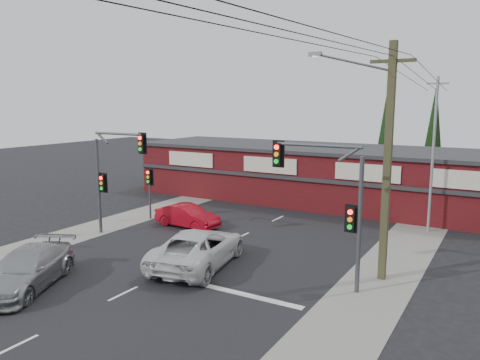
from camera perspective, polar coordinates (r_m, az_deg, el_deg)
The scene contains 18 objects.
ground at distance 22.49m, azimuth -7.02°, elevation -10.25°, with size 120.00×120.00×0.00m, color black.
road_strip at distance 26.42m, azimuth -0.38°, elevation -7.15°, with size 14.00×70.00×0.01m, color black.
verge_left at distance 31.48m, azimuth -13.84°, elevation -4.69°, with size 3.00×70.00×0.02m, color gray.
verge_right at distance 23.45m, azimuth 18.04°, elevation -9.80°, with size 3.00×70.00×0.02m, color gray.
stop_line at distance 19.47m, azimuth -1.35°, elevation -13.35°, with size 6.50×0.35×0.01m, color silver.
white_suv at distance 22.10m, azimuth -5.11°, elevation -8.21°, with size 2.86×6.21×1.73m, color silver.
silver_suv at distance 21.41m, azimuth -24.61°, elevation -9.87°, with size 2.21×5.45×1.58m, color #9C9FA1.
red_sedan at distance 28.85m, azimuth -6.43°, elevation -4.37°, with size 1.46×4.18×1.38m, color #A70A18.
lane_dashes at distance 26.86m, azimuth 0.21°, elevation -6.85°, with size 0.12×48.67×0.01m.
shop_building at distance 36.91m, azimuth 7.85°, elevation 0.93°, with size 27.30×8.40×4.22m.
conifer_near at distance 41.88m, azimuth 17.42°, elevation 6.19°, with size 1.80×1.80×9.25m.
conifer_far at distance 43.21m, azimuth 22.57°, elevation 5.99°, with size 1.80×1.80×9.25m.
traffic_mast_left at distance 27.22m, azimuth -15.42°, elevation 1.46°, with size 3.77×0.27×5.97m.
traffic_mast_right at distance 19.11m, azimuth 11.23°, elevation -1.62°, with size 3.96×0.27×5.97m.
pedestal_signal at distance 30.84m, azimuth -10.98°, elevation -0.33°, with size 0.55×0.27×3.38m.
utility_pole at distance 20.38m, azimuth 17.21°, elevation 2.94°, with size 4.38×0.59×10.00m.
steel_pole at distance 29.16m, azimuth 22.48°, elevation 3.13°, with size 1.20×0.16×9.00m.
power_lines at distance 15.04m, azimuth 13.34°, elevation 14.86°, with size 2.01×29.00×1.22m.
Camera 1 is at (12.97, -16.74, 7.57)m, focal length 35.00 mm.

